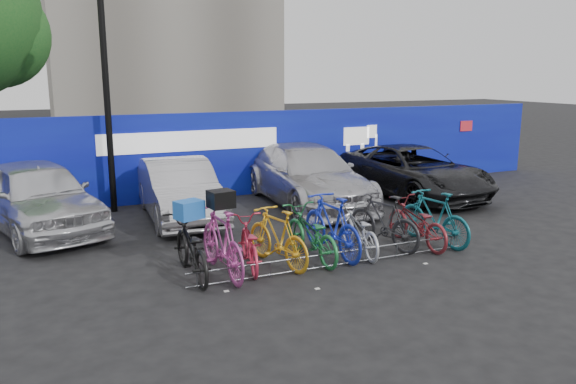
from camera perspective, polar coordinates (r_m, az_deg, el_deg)
ground at (r=10.87m, az=3.46°, el=-6.65°), size 100.00×100.00×0.00m
hoarding at (r=16.03m, az=-6.29°, el=3.82°), size 22.00×0.18×2.40m
lamppost at (r=14.63m, az=-18.03°, el=10.65°), size 0.25×0.50×6.11m
bike_rack at (r=10.32m, az=5.00°, el=-6.77°), size 5.60×0.03×0.30m
car_0 at (r=13.60m, az=-24.07°, el=-0.38°), size 3.15×5.05×1.60m
car_1 at (r=13.72m, az=-10.99°, el=0.20°), size 1.69×4.39×1.43m
car_2 at (r=15.06m, az=1.97°, el=1.72°), size 2.37×5.46×1.57m
car_3 at (r=16.43m, az=12.51°, el=2.07°), size 2.73×5.30×1.43m
bike_0 at (r=9.84m, az=-9.88°, el=-5.64°), size 0.70×1.99×1.04m
bike_1 at (r=9.82m, az=-6.72°, el=-5.03°), size 0.67×2.06×1.22m
bike_2 at (r=10.18m, az=-4.02°, el=-5.26°), size 0.93×1.82×0.91m
bike_3 at (r=10.25m, az=-1.06°, el=-4.60°), size 0.91×1.89×1.09m
bike_4 at (r=10.58m, az=2.33°, el=-4.31°), size 0.76×1.95×1.01m
bike_5 at (r=10.80m, az=4.47°, el=-3.42°), size 0.71×2.06×1.22m
bike_6 at (r=11.04m, az=7.19°, el=-3.91°), size 0.84×1.83×0.93m
bike_7 at (r=11.45m, az=9.69°, el=-2.90°), size 0.99×1.94×1.12m
bike_8 at (r=11.72m, az=12.90°, el=-3.07°), size 0.72×1.88×0.98m
bike_9 at (r=11.93m, az=14.62°, el=-2.50°), size 0.84×1.95×1.13m
cargo_crate at (r=9.66m, az=-10.02°, el=-1.79°), size 0.53×0.46×0.31m
cargo_topcase at (r=9.63m, az=-6.83°, el=-0.71°), size 0.45×0.42×0.30m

